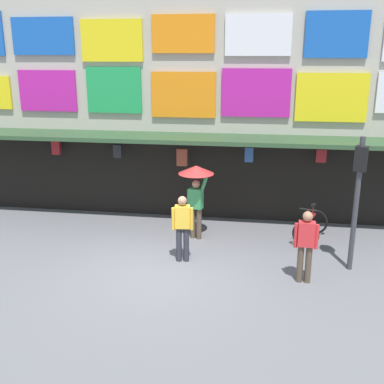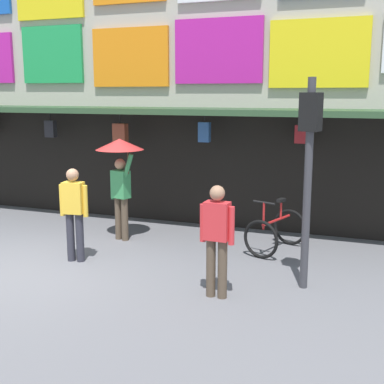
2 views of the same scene
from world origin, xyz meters
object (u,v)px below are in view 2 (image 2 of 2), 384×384
bicycle_parked (276,231)px  pedestrian_in_white (74,210)px  pedestrian_with_umbrella (120,161)px  traffic_light_far (309,150)px  pedestrian_in_blue (217,235)px

bicycle_parked → pedestrian_in_white: size_ratio=0.79×
pedestrian_in_white → pedestrian_with_umbrella: bearing=85.5°
traffic_light_far → bicycle_parked: size_ratio=2.41×
traffic_light_far → pedestrian_with_umbrella: 4.16m
traffic_light_far → bicycle_parked: 2.54m
pedestrian_in_blue → pedestrian_in_white: 2.95m
pedestrian_with_umbrella → pedestrian_in_white: 1.66m
traffic_light_far → bicycle_parked: (-0.78, 1.67, -1.75)m
pedestrian_in_blue → pedestrian_with_umbrella: bearing=141.5°
traffic_light_far → pedestrian_in_white: bearing=-177.7°
traffic_light_far → bicycle_parked: traffic_light_far is taller
traffic_light_far → pedestrian_in_white: 4.20m
pedestrian_with_umbrella → bicycle_parked: bearing=5.9°
pedestrian_with_umbrella → pedestrian_in_white: bearing=-94.5°
traffic_light_far → bicycle_parked: bearing=115.2°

